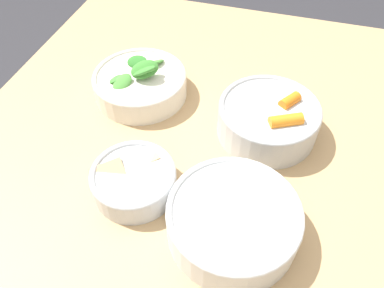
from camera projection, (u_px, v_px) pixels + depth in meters
name	position (u px, v px, depth m)	size (l,w,h in m)	color
dining_table	(202.00, 199.00, 0.74)	(1.10, 0.93, 0.75)	tan
bowl_carrots	(268.00, 118.00, 0.68)	(0.18, 0.18, 0.08)	silver
bowl_greens	(140.00, 83.00, 0.76)	(0.19, 0.19, 0.09)	silver
bowl_beans_hotdog	(233.00, 221.00, 0.55)	(0.20, 0.20, 0.06)	silver
bowl_cookies	(134.00, 179.00, 0.60)	(0.14, 0.14, 0.05)	silver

